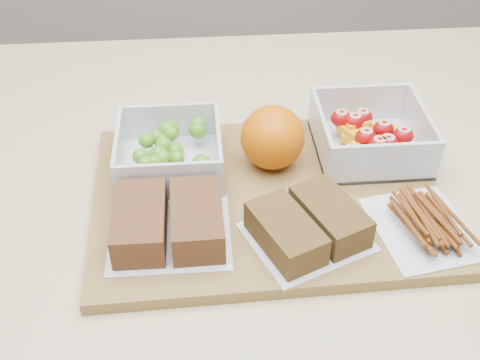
{
  "coord_description": "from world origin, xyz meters",
  "views": [
    {
      "loc": [
        -0.06,
        -0.54,
        1.39
      ],
      "look_at": [
        -0.01,
        0.02,
        0.93
      ],
      "focal_mm": 45.0,
      "sensor_mm": 36.0,
      "label": 1
    }
  ],
  "objects_px": {
    "cutting_board": "(268,198)",
    "grape_container": "(171,152)",
    "sandwich_bag_center": "(308,226)",
    "pretzel_bag": "(424,220)",
    "fruit_container": "(370,137)",
    "orange": "(273,137)",
    "sandwich_bag_left": "(169,222)"
  },
  "relations": [
    {
      "from": "grape_container",
      "to": "orange",
      "type": "bearing_deg",
      "value": -1.38
    },
    {
      "from": "cutting_board",
      "to": "grape_container",
      "type": "bearing_deg",
      "value": 151.12
    },
    {
      "from": "sandwich_bag_left",
      "to": "pretzel_bag",
      "type": "xyz_separation_m",
      "value": [
        0.28,
        -0.01,
        -0.01
      ]
    },
    {
      "from": "cutting_board",
      "to": "grape_container",
      "type": "distance_m",
      "value": 0.13
    },
    {
      "from": "orange",
      "to": "sandwich_bag_left",
      "type": "xyz_separation_m",
      "value": [
        -0.13,
        -0.12,
        -0.02
      ]
    },
    {
      "from": "fruit_container",
      "to": "orange",
      "type": "bearing_deg",
      "value": -172.82
    },
    {
      "from": "sandwich_bag_left",
      "to": "sandwich_bag_center",
      "type": "xyz_separation_m",
      "value": [
        0.15,
        -0.02,
        -0.0
      ]
    },
    {
      "from": "grape_container",
      "to": "sandwich_bag_left",
      "type": "height_order",
      "value": "grape_container"
    },
    {
      "from": "orange",
      "to": "sandwich_bag_left",
      "type": "relative_size",
      "value": 0.6
    },
    {
      "from": "cutting_board",
      "to": "orange",
      "type": "xyz_separation_m",
      "value": [
        0.01,
        0.06,
        0.05
      ]
    },
    {
      "from": "grape_container",
      "to": "orange",
      "type": "height_order",
      "value": "orange"
    },
    {
      "from": "sandwich_bag_left",
      "to": "pretzel_bag",
      "type": "bearing_deg",
      "value": -2.71
    },
    {
      "from": "cutting_board",
      "to": "sandwich_bag_left",
      "type": "distance_m",
      "value": 0.14
    },
    {
      "from": "cutting_board",
      "to": "sandwich_bag_left",
      "type": "relative_size",
      "value": 3.11
    },
    {
      "from": "sandwich_bag_center",
      "to": "pretzel_bag",
      "type": "xyz_separation_m",
      "value": [
        0.13,
        0.0,
        -0.0
      ]
    },
    {
      "from": "fruit_container",
      "to": "sandwich_bag_left",
      "type": "height_order",
      "value": "fruit_container"
    },
    {
      "from": "cutting_board",
      "to": "grape_container",
      "type": "xyz_separation_m",
      "value": [
        -0.12,
        0.06,
        0.03
      ]
    },
    {
      "from": "fruit_container",
      "to": "sandwich_bag_left",
      "type": "bearing_deg",
      "value": -152.25
    },
    {
      "from": "cutting_board",
      "to": "sandwich_bag_left",
      "type": "bearing_deg",
      "value": -153.43
    },
    {
      "from": "grape_container",
      "to": "sandwich_bag_center",
      "type": "height_order",
      "value": "grape_container"
    },
    {
      "from": "fruit_container",
      "to": "orange",
      "type": "xyz_separation_m",
      "value": [
        -0.13,
        -0.02,
        0.02
      ]
    },
    {
      "from": "grape_container",
      "to": "sandwich_bag_center",
      "type": "distance_m",
      "value": 0.2
    },
    {
      "from": "fruit_container",
      "to": "sandwich_bag_left",
      "type": "relative_size",
      "value": 1.02
    },
    {
      "from": "sandwich_bag_left",
      "to": "sandwich_bag_center",
      "type": "distance_m",
      "value": 0.15
    },
    {
      "from": "fruit_container",
      "to": "sandwich_bag_center",
      "type": "distance_m",
      "value": 0.19
    },
    {
      "from": "grape_container",
      "to": "fruit_container",
      "type": "bearing_deg",
      "value": 2.95
    },
    {
      "from": "orange",
      "to": "pretzel_bag",
      "type": "distance_m",
      "value": 0.21
    },
    {
      "from": "sandwich_bag_left",
      "to": "sandwich_bag_center",
      "type": "height_order",
      "value": "sandwich_bag_left"
    },
    {
      "from": "grape_container",
      "to": "sandwich_bag_left",
      "type": "relative_size",
      "value": 0.95
    },
    {
      "from": "grape_container",
      "to": "sandwich_bag_center",
      "type": "bearing_deg",
      "value": -42.88
    },
    {
      "from": "cutting_board",
      "to": "orange",
      "type": "distance_m",
      "value": 0.08
    },
    {
      "from": "sandwich_bag_left",
      "to": "pretzel_bag",
      "type": "distance_m",
      "value": 0.28
    }
  ]
}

